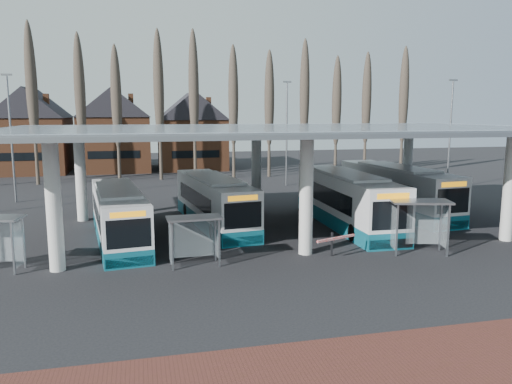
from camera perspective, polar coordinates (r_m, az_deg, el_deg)
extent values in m
plane|color=black|center=(23.76, 7.62, -8.63)|extent=(140.00, 140.00, 0.00)
cylinder|color=silver|center=(24.30, -22.10, -1.54)|extent=(0.70, 0.70, 6.00)
cylinder|color=silver|center=(35.09, -19.41, 1.70)|extent=(0.70, 0.70, 6.00)
cylinder|color=silver|center=(25.34, 5.76, -0.49)|extent=(0.70, 0.70, 6.00)
cylinder|color=silver|center=(35.82, 0.04, 2.36)|extent=(0.70, 0.70, 6.00)
cylinder|color=silver|center=(31.34, 26.99, 0.40)|extent=(0.70, 0.70, 6.00)
cylinder|color=silver|center=(40.28, 16.92, 2.72)|extent=(0.70, 0.70, 6.00)
cube|color=gray|center=(30.26, 2.45, 7.29)|extent=(32.00, 16.00, 0.12)
cube|color=silver|center=(30.26, 2.45, 7.42)|extent=(31.50, 15.50, 0.04)
cone|color=#473D33|center=(55.01, -23.79, 8.39)|extent=(0.36, 0.36, 14.50)
ellipsoid|color=#473D33|center=(55.04, -23.91, 10.20)|extent=(1.10, 1.10, 11.02)
cone|color=#473D33|center=(54.44, -19.61, 8.63)|extent=(0.36, 0.36, 14.50)
ellipsoid|color=#473D33|center=(54.47, -19.71, 10.46)|extent=(1.10, 1.10, 11.02)
cone|color=#473D33|center=(54.15, -15.35, 8.84)|extent=(0.36, 0.36, 14.50)
ellipsoid|color=#473D33|center=(54.18, -15.43, 10.67)|extent=(1.10, 1.10, 11.02)
cone|color=#473D33|center=(54.17, -11.07, 8.99)|extent=(0.36, 0.36, 14.50)
ellipsoid|color=#473D33|center=(54.19, -11.13, 10.83)|extent=(1.10, 1.10, 11.02)
cone|color=#473D33|center=(54.47, -6.81, 9.09)|extent=(0.36, 0.36, 14.50)
ellipsoid|color=#473D33|center=(54.50, -6.85, 10.92)|extent=(1.10, 1.10, 11.02)
cone|color=#473D33|center=(55.07, -2.62, 9.14)|extent=(0.36, 0.36, 14.50)
ellipsoid|color=#473D33|center=(55.10, -2.63, 10.95)|extent=(1.10, 1.10, 11.02)
cone|color=#473D33|center=(55.94, 1.46, 9.15)|extent=(0.36, 0.36, 14.50)
ellipsoid|color=#473D33|center=(55.97, 1.47, 10.93)|extent=(1.10, 1.10, 11.02)
cone|color=#473D33|center=(57.09, 5.40, 9.11)|extent=(0.36, 0.36, 14.50)
ellipsoid|color=#473D33|center=(57.12, 5.43, 10.86)|extent=(1.10, 1.10, 11.02)
cone|color=#473D33|center=(58.48, 9.16, 9.04)|extent=(0.36, 0.36, 14.50)
ellipsoid|color=#473D33|center=(58.51, 9.21, 10.74)|extent=(1.10, 1.10, 11.02)
cone|color=#473D33|center=(60.11, 12.74, 8.93)|extent=(0.36, 0.36, 14.50)
ellipsoid|color=#473D33|center=(60.14, 12.79, 10.59)|extent=(1.10, 1.10, 11.02)
cone|color=#473D33|center=(61.96, 16.11, 8.80)|extent=(0.36, 0.36, 14.50)
ellipsoid|color=#473D33|center=(61.98, 16.18, 10.40)|extent=(1.10, 1.10, 11.02)
cube|color=brown|center=(66.38, -24.01, 5.13)|extent=(8.00, 10.00, 7.00)
pyramid|color=black|center=(66.36, -24.41, 11.16)|extent=(8.30, 10.30, 3.50)
cube|color=brown|center=(65.29, -15.76, 5.51)|extent=(8.00, 10.00, 7.00)
pyramid|color=black|center=(65.27, -16.03, 11.66)|extent=(8.30, 10.30, 3.50)
cube|color=brown|center=(65.57, -7.40, 5.79)|extent=(8.00, 10.00, 7.00)
pyramid|color=black|center=(65.54, -7.53, 11.91)|extent=(8.30, 10.30, 3.50)
cylinder|color=slate|center=(44.29, -26.16, 5.33)|extent=(0.16, 0.16, 10.00)
cube|color=slate|center=(44.32, -26.63, 11.91)|extent=(0.80, 0.15, 0.15)
cylinder|color=slate|center=(49.25, 3.53, 6.52)|extent=(0.16, 0.16, 10.00)
cube|color=slate|center=(49.29, 3.59, 12.46)|extent=(0.80, 0.15, 0.15)
cylinder|color=slate|center=(49.89, 21.28, 5.96)|extent=(0.16, 0.16, 10.00)
cube|color=slate|center=(49.92, 21.63, 11.81)|extent=(0.80, 0.15, 0.15)
cube|color=silver|center=(29.06, -15.45, -2.29)|extent=(3.61, 11.06, 2.53)
cube|color=#0D5264|center=(29.32, -15.35, -4.63)|extent=(3.63, 11.08, 0.81)
cube|color=silver|center=(28.84, -15.56, 0.27)|extent=(2.85, 6.72, 0.16)
cube|color=black|center=(29.49, -15.54, -1.95)|extent=(3.28, 8.05, 1.00)
cube|color=black|center=(23.78, -14.34, -4.63)|extent=(2.02, 0.30, 1.36)
cube|color=black|center=(34.36, -16.23, -0.45)|extent=(1.95, 0.29, 1.09)
cube|color=orange|center=(23.59, -14.43, -2.50)|extent=(1.61, 0.24, 0.27)
cube|color=black|center=(24.14, -14.21, -7.76)|extent=(2.19, 0.34, 0.45)
cylinder|color=black|center=(25.92, -17.00, -6.44)|extent=(0.36, 0.89, 0.87)
cylinder|color=black|center=(26.10, -12.39, -6.15)|extent=(0.36, 0.89, 0.87)
cylinder|color=black|center=(32.34, -17.69, -3.42)|extent=(0.36, 0.89, 0.87)
cylinder|color=black|center=(32.48, -14.01, -3.20)|extent=(0.36, 0.89, 0.87)
cube|color=silver|center=(32.05, -4.79, -0.82)|extent=(3.82, 11.52, 2.64)
cube|color=#0D5264|center=(32.29, -4.76, -3.05)|extent=(3.84, 11.54, 0.85)
cube|color=silver|center=(31.84, -4.82, 1.60)|extent=(3.01, 7.00, 0.17)
cube|color=black|center=(32.48, -5.02, -0.53)|extent=(3.46, 8.38, 1.04)
cube|color=black|center=(26.76, -1.50, -2.68)|extent=(2.10, 0.33, 1.41)
cube|color=black|center=(37.42, -7.14, 0.72)|extent=(2.03, 0.32, 1.13)
cube|color=orange|center=(26.58, -1.51, -0.69)|extent=(1.67, 0.26, 0.28)
cube|color=black|center=(27.09, -1.50, -5.60)|extent=(2.27, 0.37, 0.47)
cylinder|color=black|center=(28.64, -4.90, -4.57)|extent=(0.38, 0.93, 0.90)
cylinder|color=black|center=(29.28, -0.79, -4.23)|extent=(0.38, 0.93, 0.90)
cylinder|color=black|center=(35.16, -7.94, -2.05)|extent=(0.38, 0.93, 0.90)
cylinder|color=black|center=(35.69, -4.53, -1.83)|extent=(0.38, 0.93, 0.90)
cube|color=silver|center=(32.40, 10.32, -0.57)|extent=(2.79, 12.31, 2.86)
cube|color=#0D5264|center=(32.66, 10.26, -2.96)|extent=(2.81, 12.33, 0.92)
cube|color=silver|center=(32.19, 10.40, 2.03)|extent=(2.46, 7.40, 0.18)
cube|color=black|center=(32.85, 9.99, -0.25)|extent=(2.78, 8.88, 1.13)
cube|color=black|center=(26.96, 15.32, -2.59)|extent=(2.30, 0.10, 1.53)
cube|color=black|center=(38.04, 6.79, 1.09)|extent=(2.22, 0.09, 1.23)
cube|color=orange|center=(26.77, 15.41, -0.45)|extent=(1.83, 0.08, 0.31)
cube|color=black|center=(27.31, 15.18, -5.74)|extent=(2.48, 0.12, 0.51)
cylinder|color=black|center=(28.72, 11.05, -4.59)|extent=(0.30, 0.99, 0.98)
cylinder|color=black|center=(29.72, 15.25, -4.28)|extent=(0.30, 0.99, 0.98)
cylinder|color=black|center=(35.53, 6.29, -1.84)|extent=(0.30, 0.99, 0.98)
cylinder|color=black|center=(36.34, 9.82, -1.68)|extent=(0.30, 0.99, 0.98)
cube|color=silver|center=(37.45, 15.76, 0.51)|extent=(3.47, 12.35, 2.85)
cube|color=#0D5264|center=(37.67, 15.67, -1.56)|extent=(3.50, 12.38, 0.91)
cube|color=silver|center=(37.27, 15.86, 2.75)|extent=(2.86, 7.47, 0.18)
cube|color=black|center=(37.86, 15.35, 0.77)|extent=(3.27, 8.95, 1.12)
cube|color=black|center=(32.59, 21.58, -0.94)|extent=(2.28, 0.23, 1.52)
cube|color=black|center=(42.60, 11.31, 1.82)|extent=(2.20, 0.22, 1.22)
cube|color=orange|center=(32.44, 21.69, 0.83)|extent=(1.81, 0.18, 0.30)
cube|color=black|center=(32.88, 21.42, -3.56)|extent=(2.46, 0.26, 0.51)
cylinder|color=black|center=(33.88, 17.55, -2.76)|extent=(0.36, 0.99, 0.98)
cylinder|color=black|center=(35.26, 20.69, -2.47)|extent=(0.36, 0.99, 0.98)
cylinder|color=black|center=(40.06, 11.50, -0.73)|extent=(0.36, 0.99, 0.98)
cylinder|color=black|center=(41.24, 14.36, -0.55)|extent=(0.36, 0.99, 0.98)
cube|color=gray|center=(24.77, -26.03, -5.82)|extent=(0.09, 0.09, 2.44)
cube|color=gray|center=(25.71, -25.03, -5.22)|extent=(0.09, 0.09, 2.44)
cube|color=silver|center=(25.21, -25.43, -5.41)|extent=(0.26, 1.06, 1.96)
cube|color=gray|center=(23.24, -9.53, -6.17)|extent=(0.08, 0.08, 2.27)
cube|color=gray|center=(23.54, -4.22, -5.86)|extent=(0.08, 0.08, 2.27)
cube|color=gray|center=(24.20, -9.78, -5.56)|extent=(0.08, 0.08, 2.27)
cube|color=gray|center=(24.49, -4.68, -5.28)|extent=(0.08, 0.08, 2.27)
cube|color=gray|center=(23.57, -7.09, -2.94)|extent=(2.59, 1.36, 0.09)
cube|color=silver|center=(24.35, -7.23, -5.29)|extent=(2.18, 0.12, 1.82)
cube|color=silver|center=(23.70, -9.77, -5.76)|extent=(0.07, 1.00, 1.82)
cube|color=silver|center=(24.01, -4.35, -5.45)|extent=(0.07, 1.00, 1.82)
cube|color=gray|center=(26.10, 15.81, -4.26)|extent=(0.10, 0.10, 2.66)
cube|color=gray|center=(26.83, 21.12, -4.17)|extent=(0.10, 0.10, 2.66)
cube|color=gray|center=(27.20, 15.22, -3.69)|extent=(0.10, 0.10, 2.66)
cube|color=gray|center=(27.91, 20.33, -3.62)|extent=(0.10, 0.10, 2.66)
cube|color=gray|center=(26.71, 18.30, -1.04)|extent=(3.26, 2.21, 0.11)
cube|color=silver|center=(27.57, 17.78, -3.53)|extent=(2.48, 0.70, 2.13)
cube|color=silver|center=(26.62, 15.40, -3.86)|extent=(0.34, 1.14, 2.13)
cube|color=silver|center=(27.38, 20.83, -3.78)|extent=(0.34, 1.14, 2.13)
cube|color=black|center=(25.64, 8.66, -5.91)|extent=(0.09, 0.09, 1.22)
cube|color=red|center=(25.03, 9.16, -5.24)|extent=(2.32, 0.97, 0.11)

